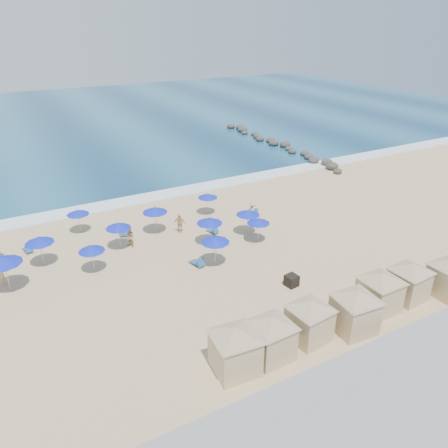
{
  "coord_description": "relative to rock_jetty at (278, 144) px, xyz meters",
  "views": [
    {
      "loc": [
        -11.56,
        -23.98,
        16.62
      ],
      "look_at": [
        3.32,
        3.0,
        1.88
      ],
      "focal_mm": 35.0,
      "sensor_mm": 36.0,
      "label": 1
    }
  ],
  "objects": [
    {
      "name": "ground",
      "position": [
        -24.01,
        -24.9,
        -0.36
      ],
      "size": [
        160.0,
        160.0,
        0.0
      ],
      "primitive_type": "plane",
      "color": "tan",
      "rests_on": "ground"
    },
    {
      "name": "ocean",
      "position": [
        -24.01,
        30.1,
        -0.33
      ],
      "size": [
        160.0,
        80.0,
        0.06
      ],
      "primitive_type": "cube",
      "color": "navy",
      "rests_on": "ground"
    },
    {
      "name": "surf_line",
      "position": [
        -24.01,
        -9.4,
        -0.32
      ],
      "size": [
        160.0,
        2.5,
        0.08
      ],
      "primitive_type": "cube",
      "color": "white",
      "rests_on": "ground"
    },
    {
      "name": "seawall",
      "position": [
        -24.01,
        -38.4,
        0.29
      ],
      "size": [
        160.0,
        6.1,
        1.22
      ],
      "color": "gray",
      "rests_on": "ground"
    },
    {
      "name": "rock_jetty",
      "position": [
        0.0,
        0.0,
        0.0
      ],
      "size": [
        2.56,
        26.66,
        0.96
      ],
      "color": "#2F2A27",
      "rests_on": "ground"
    },
    {
      "name": "trash_bin",
      "position": [
        -19.47,
        -29.19,
        0.03
      ],
      "size": [
        0.89,
        0.89,
        0.79
      ],
      "primitive_type": "cube",
      "rotation": [
        0.0,
        0.0,
        0.14
      ],
      "color": "black",
      "rests_on": "ground"
    },
    {
      "name": "cabana_0",
      "position": [
        -26.76,
        -34.09,
        1.34
      ],
      "size": [
        4.71,
        4.71,
        2.96
      ],
      "color": "#CEB68D",
      "rests_on": "ground"
    },
    {
      "name": "cabana_1",
      "position": [
        -24.61,
        -34.14,
        1.26
      ],
      "size": [
        4.5,
        4.5,
        2.83
      ],
      "color": "#CEB68D",
      "rests_on": "ground"
    },
    {
      "name": "cabana_2",
      "position": [
        -21.9,
        -33.97,
        1.25
      ],
      "size": [
        4.46,
        4.46,
        2.81
      ],
      "color": "#CEB68D",
      "rests_on": "ground"
    },
    {
      "name": "cabana_3",
      "position": [
        -19.14,
        -34.64,
        1.34
      ],
      "size": [
        4.71,
        4.71,
        2.96
      ],
      "color": "#CEB68D",
      "rests_on": "ground"
    },
    {
      "name": "cabana_4",
      "position": [
        -16.4,
        -33.93,
        1.3
      ],
      "size": [
        4.64,
        4.64,
        2.91
      ],
      "color": "#CEB68D",
      "rests_on": "ground"
    },
    {
      "name": "cabana_5",
      "position": [
        -13.83,
        -33.95,
        1.26
      ],
      "size": [
        4.5,
        4.5,
        2.82
      ],
      "color": "#CEB68D",
      "rests_on": "ground"
    },
    {
      "name": "umbrella_1",
      "position": [
        -36.28,
        -20.55,
        1.97
      ],
      "size": [
        2.36,
        2.36,
        2.69
      ],
      "color": "#A5A8AD",
      "rests_on": "ground"
    },
    {
      "name": "umbrella_2",
      "position": [
        -33.8,
        -18.15,
        1.69
      ],
      "size": [
        2.08,
        2.08,
        2.37
      ],
      "color": "#A5A8AD",
      "rests_on": "ground"
    },
    {
      "name": "umbrella_3",
      "position": [
        -30.75,
        -20.85,
        1.5
      ],
      "size": [
        1.88,
        1.88,
        2.14
      ],
      "color": "#A5A8AD",
      "rests_on": "ground"
    },
    {
      "name": "umbrella_4",
      "position": [
        -30.22,
        -13.97,
        1.49
      ],
      "size": [
        1.88,
        1.88,
        2.13
      ],
      "color": "#A5A8AD",
      "rests_on": "ground"
    },
    {
      "name": "umbrella_5",
      "position": [
        -28.09,
        -18.36,
        1.61
      ],
      "size": [
        2.0,
        2.0,
        2.27
      ],
      "color": "#A5A8AD",
      "rests_on": "ground"
    },
    {
      "name": "umbrella_6",
      "position": [
        -22.7,
        -24.24,
        1.74
      ],
      "size": [
        2.13,
        2.13,
        2.43
      ],
      "color": "#A5A8AD",
      "rests_on": "ground"
    },
    {
      "name": "umbrella_7",
      "position": [
        -24.6,
        -17.1,
        1.72
      ],
      "size": [
        2.11,
        2.11,
        2.4
      ],
      "color": "#A5A8AD",
      "rests_on": "ground"
    },
    {
      "name": "umbrella_8",
      "position": [
        -21.57,
        -21.14,
        1.69
      ],
      "size": [
        2.08,
        2.08,
        2.37
      ],
      "color": "#A5A8AD",
      "rests_on": "ground"
    },
    {
      "name": "umbrella_9",
      "position": [
        -19.02,
        -15.8,
        1.44
      ],
      "size": [
        1.83,
        1.83,
        2.08
      ],
      "color": "#A5A8AD",
      "rests_on": "ground"
    },
    {
      "name": "umbrella_10",
      "position": [
        -17.95,
        -21.05,
        1.59
      ],
      "size": [
        1.98,
        1.98,
        2.25
      ],
      "color": "#A5A8AD",
      "rests_on": "ground"
    },
    {
      "name": "umbrella_11",
      "position": [
        -17.97,
        -22.66,
        1.49
      ],
      "size": [
        1.88,
        1.88,
        2.14
      ],
      "color": "#A5A8AD",
      "rests_on": "ground"
    },
    {
      "name": "beach_chair_1",
      "position": [
        -34.57,
        -15.49,
        -0.12
      ],
      "size": [
        0.74,
        1.32,
        0.69
      ],
      "color": "#245484",
      "rests_on": "ground"
    },
    {
      "name": "beach_chair_2",
      "position": [
        -27.21,
        -16.22,
        -0.1
      ],
      "size": [
        0.79,
        1.46,
        0.76
      ],
      "color": "#245484",
      "rests_on": "ground"
    },
    {
      "name": "beach_chair_3",
      "position": [
        -23.88,
        -23.74,
        -0.1
      ],
      "size": [
        0.87,
        1.45,
        0.74
      ],
      "color": "#245484",
      "rests_on": "ground"
    },
    {
      "name": "beach_chair_4",
      "position": [
        -20.43,
        -19.55,
        -0.14
      ],
      "size": [
        0.76,
        1.24,
        0.64
      ],
      "color": "#245484",
      "rests_on": "ground"
    },
    {
      "name": "beach_chair_5",
      "position": [
        -15.18,
        -17.87,
        -0.15
      ],
      "size": [
        0.91,
        1.24,
        0.63
      ],
      "color": "#245484",
      "rests_on": "ground"
    },
    {
      "name": "beachgoer_0",
      "position": [
        -36.61,
        -19.61,
        0.51
      ],
      "size": [
        0.6,
        0.73,
        1.74
      ],
      "primitive_type": "imported",
      "rotation": [
        0.0,
        0.0,
        1.89
      ],
      "color": "tan",
      "rests_on": "ground"
    },
    {
      "name": "beachgoer_1",
      "position": [
        -27.31,
        -18.58,
        0.47
      ],
      "size": [
        0.88,
        0.99,
        1.67
      ],
      "primitive_type": "imported",
      "rotation": [
        0.0,
        0.0,
        5.08
      ],
      "color": "tan",
      "rests_on": "ground"
    },
    {
      "name": "beachgoer_2",
      "position": [
        -22.86,
        -18.07,
        0.47
      ],
      "size": [
        1.04,
        0.88,
        1.66
      ],
      "primitive_type": "imported",
      "rotation": [
        0.0,
        0.0,
        5.69
      ],
      "color": "tan",
      "rests_on": "ground"
    },
    {
      "name": "beachgoer_3",
      "position": [
        -16.13,
        -18.91,
        0.5
      ],
      "size": [
        0.69,
        1.14,
        1.73
      ],
      "primitive_type": "imported",
      "rotation": [
        0.0,
        0.0,
        1.52
      ],
      "color": "tan",
      "rests_on": "ground"
    }
  ]
}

